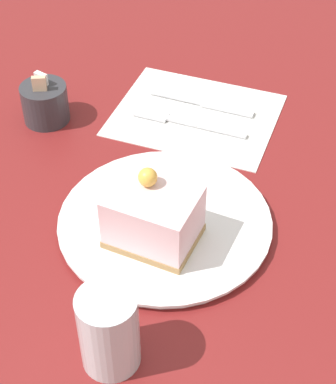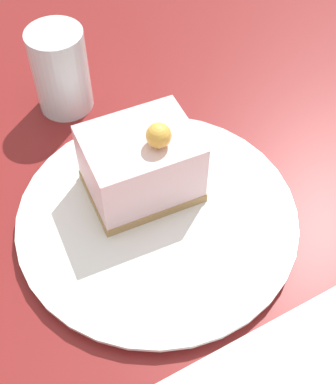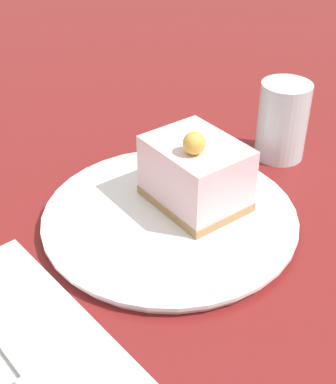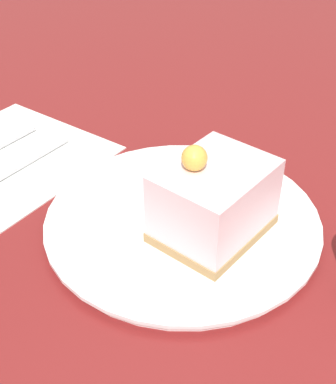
{
  "view_description": "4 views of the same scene",
  "coord_description": "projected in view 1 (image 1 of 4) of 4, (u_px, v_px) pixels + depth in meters",
  "views": [
    {
      "loc": [
        -0.56,
        -0.16,
        0.58
      ],
      "look_at": [
        -0.0,
        -0.03,
        0.05
      ],
      "focal_mm": 60.0,
      "sensor_mm": 36.0,
      "label": 1
    },
    {
      "loc": [
        0.23,
        -0.19,
        0.42
      ],
      "look_at": [
        -0.0,
        -0.02,
        0.06
      ],
      "focal_mm": 50.0,
      "sensor_mm": 36.0,
      "label": 2
    },
    {
      "loc": [
        0.32,
        0.27,
        0.35
      ],
      "look_at": [
        0.0,
        -0.01,
        0.06
      ],
      "focal_mm": 50.0,
      "sensor_mm": 36.0,
      "label": 3
    },
    {
      "loc": [
        -0.19,
        0.33,
        0.34
      ],
      "look_at": [
        -0.0,
        -0.02,
        0.04
      ],
      "focal_mm": 50.0,
      "sensor_mm": 36.0,
      "label": 4
    }
  ],
  "objects": [
    {
      "name": "ground_plane",
      "position": [
        148.0,
        214.0,
        0.82
      ],
      "size": [
        4.0,
        4.0,
        0.0
      ],
      "primitive_type": "plane",
      "color": "maroon"
    },
    {
      "name": "fork",
      "position": [
        179.0,
        121.0,
        0.96
      ],
      "size": [
        0.04,
        0.18,
        0.0
      ],
      "rotation": [
        0.0,
        0.0,
        -0.14
      ],
      "color": "silver",
      "rests_on": "napkin"
    },
    {
      "name": "plate",
      "position": [
        165.0,
        222.0,
        0.8
      ],
      "size": [
        0.27,
        0.27,
        0.01
      ],
      "color": "white",
      "rests_on": "ground_plane"
    },
    {
      "name": "drinking_glass",
      "position": [
        109.0,
        330.0,
        0.63
      ],
      "size": [
        0.06,
        0.06,
        0.1
      ],
      "color": "silver",
      "rests_on": "ground_plane"
    },
    {
      "name": "cake_slice",
      "position": [
        153.0,
        217.0,
        0.75
      ],
      "size": [
        0.1,
        0.12,
        0.09
      ],
      "rotation": [
        0.0,
        0.0,
        -0.2
      ],
      "color": "#AD8451",
      "rests_on": "plate"
    },
    {
      "name": "knife",
      "position": [
        211.0,
        105.0,
        0.99
      ],
      "size": [
        0.03,
        0.17,
        0.0
      ],
      "rotation": [
        0.0,
        0.0,
        -0.14
      ],
      "color": "silver",
      "rests_on": "napkin"
    },
    {
      "name": "napkin",
      "position": [
        195.0,
        115.0,
        0.97
      ],
      "size": [
        0.22,
        0.26,
        0.0
      ],
      "rotation": [
        0.0,
        0.0,
        -0.12
      ],
      "color": "white",
      "rests_on": "ground_plane"
    },
    {
      "name": "sugar_bowl",
      "position": [
        45.0,
        103.0,
        0.95
      ],
      "size": [
        0.07,
        0.07,
        0.08
      ],
      "color": "#333338",
      "rests_on": "ground_plane"
    }
  ]
}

